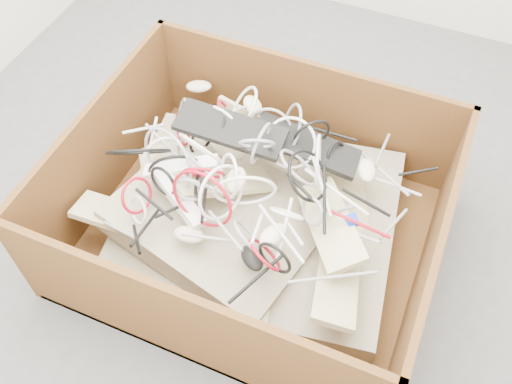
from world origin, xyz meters
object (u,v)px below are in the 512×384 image
at_px(cardboard_box, 249,221).
at_px(power_strip_right, 178,196).
at_px(vga_plug, 352,221).
at_px(power_strip_left, 181,167).

bearing_deg(cardboard_box, power_strip_right, -147.72).
xyz_separation_m(power_strip_right, vga_plug, (0.61, 0.14, 0.00)).
distance_m(power_strip_left, power_strip_right, 0.11).
relative_size(cardboard_box, power_strip_right, 4.69).
relative_size(power_strip_right, vga_plug, 6.35).
bearing_deg(power_strip_left, vga_plug, -16.52).
distance_m(cardboard_box, power_strip_right, 0.34).
xyz_separation_m(power_strip_left, vga_plug, (0.64, 0.04, -0.04)).
xyz_separation_m(cardboard_box, power_strip_right, (-0.22, -0.14, 0.22)).
relative_size(power_strip_left, power_strip_right, 0.99).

